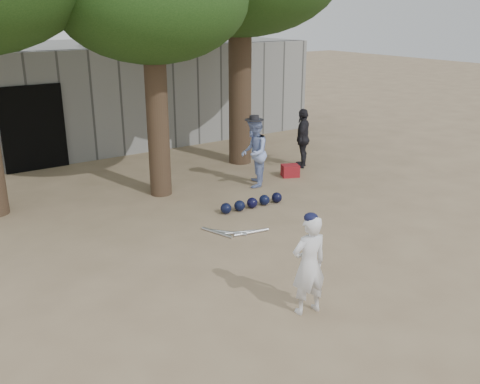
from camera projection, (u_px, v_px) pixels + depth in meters
ground at (244, 271)px, 8.63m from camera, size 70.00×70.00×0.00m
boy_player at (309, 265)px, 7.25m from camera, size 0.57×0.42×1.44m
spectator_blue at (254, 153)px, 12.53m from camera, size 0.98×1.00×1.63m
spectator_dark at (303, 138)px, 14.09m from camera, size 0.95×0.87×1.57m
red_bag at (290, 171)px, 13.45m from camera, size 0.51×0.46×0.30m
back_building at (51, 96)px, 16.22m from camera, size 16.00×5.24×3.00m
helmet_row at (252, 203)px, 11.33m from camera, size 1.51×0.29×0.23m
bat_pile at (234, 232)px, 10.05m from camera, size 1.04×0.80×0.06m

